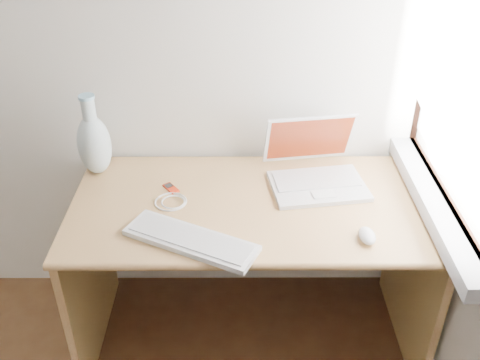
{
  "coord_description": "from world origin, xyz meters",
  "views": [
    {
      "loc": [
        0.98,
        -0.31,
        1.92
      ],
      "look_at": [
        0.98,
        1.35,
        0.86
      ],
      "focal_mm": 40.0,
      "sensor_mm": 36.0,
      "label": 1
    }
  ],
  "objects_px": {
    "vase": "(94,143)",
    "desk": "(251,232)",
    "external_keyboard": "(191,240)",
    "laptop": "(318,169)"
  },
  "relations": [
    {
      "from": "vase",
      "to": "desk",
      "type": "bearing_deg",
      "value": -12.2
    },
    {
      "from": "desk",
      "to": "external_keyboard",
      "type": "bearing_deg",
      "value": -123.77
    },
    {
      "from": "laptop",
      "to": "external_keyboard",
      "type": "relative_size",
      "value": 0.83
    },
    {
      "from": "external_keyboard",
      "to": "vase",
      "type": "relative_size",
      "value": 1.41
    },
    {
      "from": "external_keyboard",
      "to": "vase",
      "type": "height_order",
      "value": "vase"
    },
    {
      "from": "external_keyboard",
      "to": "desk",
      "type": "bearing_deg",
      "value": 82.65
    },
    {
      "from": "desk",
      "to": "vase",
      "type": "xyz_separation_m",
      "value": [
        -0.64,
        0.14,
        0.35
      ]
    },
    {
      "from": "desk",
      "to": "laptop",
      "type": "bearing_deg",
      "value": 13.55
    },
    {
      "from": "desk",
      "to": "laptop",
      "type": "height_order",
      "value": "laptop"
    },
    {
      "from": "external_keyboard",
      "to": "vase",
      "type": "xyz_separation_m",
      "value": [
        -0.42,
        0.46,
        0.13
      ]
    }
  ]
}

